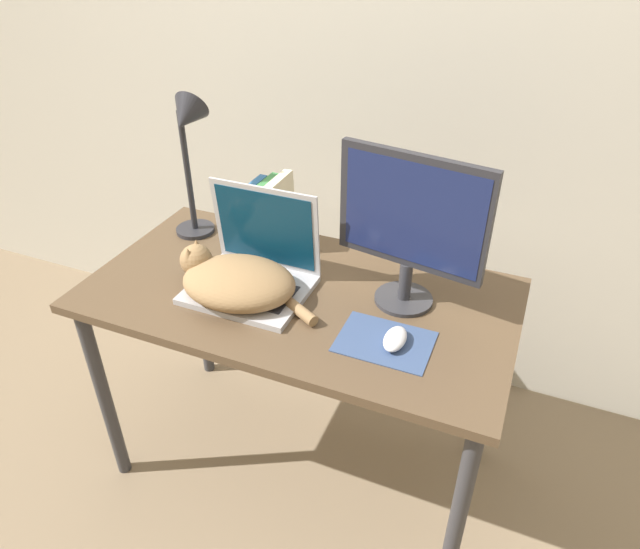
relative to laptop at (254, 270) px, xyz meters
name	(u,v)px	position (x,y,z in m)	size (l,w,h in m)	color
ground_plane	(260,538)	(0.13, -0.31, -0.80)	(12.00, 12.00, 0.00)	#847056
wall_back	(383,42)	(0.13, 0.73, 0.50)	(8.00, 0.05, 2.60)	beige
desk	(299,315)	(0.13, 0.02, -0.14)	(1.24, 0.66, 0.75)	brown
laptop	(254,270)	(0.00, 0.00, 0.00)	(0.34, 0.27, 0.29)	#B7B7BC
cat	(236,281)	(-0.02, -0.07, 0.00)	(0.45, 0.28, 0.13)	#99754C
external_monitor	(411,224)	(0.42, 0.10, 0.19)	(0.41, 0.16, 0.44)	#333338
mousepad	(385,342)	(0.43, -0.10, -0.05)	(0.24, 0.18, 0.00)	#384C75
computer_mouse	(395,339)	(0.46, -0.10, -0.04)	(0.06, 0.10, 0.03)	silver
book_row	(270,213)	(-0.07, 0.25, 0.05)	(0.12, 0.16, 0.23)	#285B93
desk_lamp	(188,143)	(-0.31, 0.18, 0.28)	(0.17, 0.17, 0.49)	#28282D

